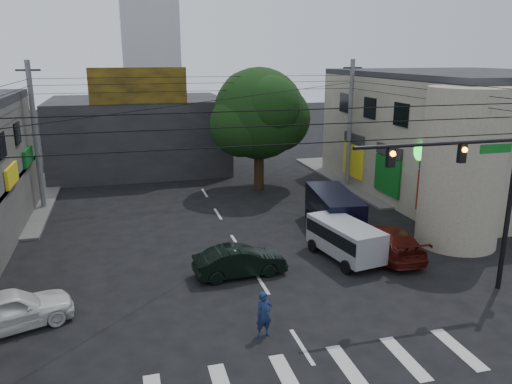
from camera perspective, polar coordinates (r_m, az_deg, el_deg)
name	(u,v)px	position (r m, az deg, el deg)	size (l,w,h in m)	color
ground	(275,305)	(20.07, 2.24, -12.79)	(160.00, 160.00, 0.00)	black
sidewalk_far_right	(420,174)	(42.99, 18.28, 1.99)	(16.00, 16.00, 0.15)	#514F4C
building_right	(466,135)	(38.29, 22.82, 5.99)	(14.00, 18.00, 8.00)	gray
corner_column	(462,168)	(27.06, 22.51, 2.54)	(4.00, 4.00, 8.00)	gray
building_far	(139,134)	(43.38, -13.21, 6.42)	(14.00, 10.00, 6.00)	#232326
billboard	(138,86)	(38.05, -13.31, 11.73)	(7.00, 0.30, 2.60)	olive
street_tree	(259,114)	(35.36, 0.35, 8.91)	(6.40, 6.40, 8.70)	black
traffic_gantry	(477,179)	(21.12, 23.97, 1.35)	(7.10, 0.35, 7.20)	black
utility_pole_far_left	(36,137)	(33.63, -23.85, 5.76)	(0.32, 0.32, 9.20)	#59595B
utility_pole_far_right	(350,125)	(36.80, 10.66, 7.54)	(0.32, 0.32, 9.20)	#59595B
dark_sedan	(240,261)	(22.26, -1.86, -7.91)	(4.16, 1.68, 1.34)	black
white_compact	(9,310)	(20.17, -26.44, -11.99)	(4.70, 3.11, 1.49)	silver
maroon_sedan	(388,241)	(25.22, 14.89, -5.43)	(2.39, 5.15, 1.46)	#400E09
silver_minivan	(345,241)	(24.22, 10.12, -5.57)	(2.47, 4.46, 1.81)	#B5B9BE
navy_van	(334,211)	(28.14, 8.86, -2.17)	(2.69, 5.54, 2.13)	black
traffic_officer	(264,314)	(17.73, 0.93, -13.82)	(0.66, 0.49, 1.65)	#142249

